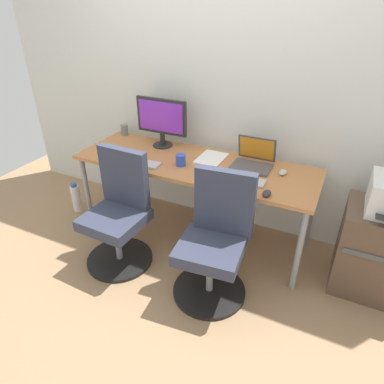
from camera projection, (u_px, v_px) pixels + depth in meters
The scene contains 16 objects.
ground_plane at pixel (194, 234), 3.17m from camera, with size 5.28×5.28×0.00m, color #9E7A56.
back_wall at pixel (216, 82), 2.84m from camera, with size 4.40×0.04×2.60m, color silver.
desk at pixel (195, 169), 2.83m from camera, with size 2.01×0.68×0.74m.
office_chair_left at pixel (119, 214), 2.69m from camera, with size 0.54×0.54×0.94m.
office_chair_right at pixel (215, 243), 2.39m from camera, with size 0.54×0.54×0.94m.
side_cabinet at pixel (381, 252), 2.43m from camera, with size 0.59×0.45×0.67m.
water_bottle_on_floor at pixel (76, 198), 3.45m from camera, with size 0.09×0.09×0.31m.
desktop_monitor at pixel (162, 119), 2.99m from camera, with size 0.48×0.18×0.43m.
open_laptop at pixel (253, 159), 2.72m from camera, with size 0.31×0.27×0.22m.
keyboard_by_monitor at pixel (140, 163), 2.78m from camera, with size 0.34×0.12×0.02m, color #B7B7B7.
keyboard_by_laptop at pixel (242, 180), 2.52m from camera, with size 0.34×0.12×0.02m, color #B7B7B7.
mouse_by_monitor at pixel (283, 172), 2.61m from camera, with size 0.06×0.10×0.03m, color #B7B7B7.
mouse_by_laptop at pixel (267, 193), 2.33m from camera, with size 0.06×0.10×0.03m, color #2D2D2D.
coffee_mug at pixel (181, 160), 2.73m from camera, with size 0.08×0.08×0.09m, color blue.
pen_cup at pixel (124, 130), 3.33m from camera, with size 0.07×0.07×0.10m, color slate.
paper_pile at pixel (211, 158), 2.86m from camera, with size 0.21×0.30×0.01m, color white.
Camera 1 is at (1.08, -2.30, 1.93)m, focal length 31.79 mm.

